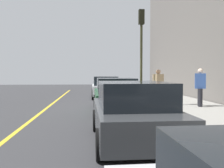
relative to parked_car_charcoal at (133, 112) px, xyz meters
The scene contains 11 objects.
ground_plane 6.33m from the parked_car_charcoal, ahead, with size 56.00×56.00×0.00m, color #333335.
sidewalk 7.12m from the parked_car_charcoal, 27.55° to the right, with size 28.00×4.60×0.15m, color gray.
lane_stripe_centre 7.10m from the parked_car_charcoal, 27.12° to the left, with size 28.00×0.14×0.01m, color gold.
snow_bank_curb 10.14m from the parked_car_charcoal, ahead, with size 6.99×0.56×0.22m, color white.
parked_car_charcoal is the anchor object (origin of this frame).
parked_car_green 5.27m from the parked_car_charcoal, ahead, with size 4.71×1.92×1.51m.
parked_car_white 11.73m from the parked_car_charcoal, ahead, with size 4.34×1.91×1.51m.
pedestrian_blue_coat 7.00m from the parked_car_charcoal, 36.74° to the right, with size 0.57×0.56×1.81m.
pedestrian_tan_coat 6.67m from the parked_car_charcoal, 20.27° to the right, with size 0.54×0.56×1.77m.
traffic_light_pole 6.75m from the parked_car_charcoal, 13.07° to the right, with size 0.35×0.26×4.65m.
rolling_suitcase 7.08m from the parked_car_charcoal, 19.12° to the right, with size 0.34×0.22×0.94m.
Camera 1 is at (-12.49, 1.00, 1.71)m, focal length 41.01 mm.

